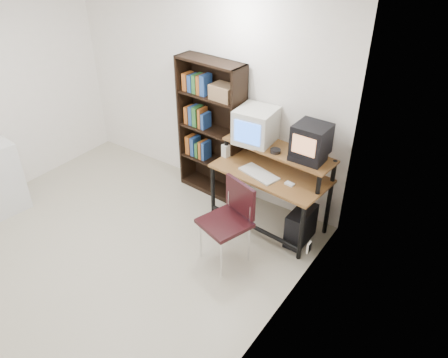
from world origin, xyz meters
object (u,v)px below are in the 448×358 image
Objects in this scene: crt_monitor at (256,126)px; pc_tower at (301,226)px; crt_tv at (311,139)px; computer_desk at (272,174)px; school_chair at (231,214)px; bookshelf at (212,127)px.

pc_tower is (0.78, -0.22, -0.96)m from crt_monitor.
crt_monitor is 0.71m from crt_tv.
computer_desk is 1.50× the size of school_chair.
crt_monitor is 1.26m from pc_tower.
computer_desk is at bearing 170.51° from pc_tower.
pc_tower is 0.25× the size of bookshelf.
crt_tv reaches higher than school_chair.
bookshelf reaches higher than computer_desk.
crt_monitor reaches higher than school_chair.
crt_tv is at bearing 80.43° from school_chair.
crt_tv is at bearing 112.80° from pc_tower.
bookshelf is (-0.95, 1.00, 0.35)m from school_chair.
school_chair is at bearing -88.77° from computer_desk.
pc_tower is at bearing -5.45° from computer_desk.
computer_desk is 0.65m from crt_tv.
school_chair is 1.42m from bookshelf.
bookshelf is at bearing 151.27° from school_chair.
computer_desk reaches higher than pc_tower.
bookshelf is at bearing 168.88° from pc_tower.
crt_tv reaches higher than pc_tower.
bookshelf reaches higher than school_chair.
computer_desk is 2.98× the size of crt_monitor.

